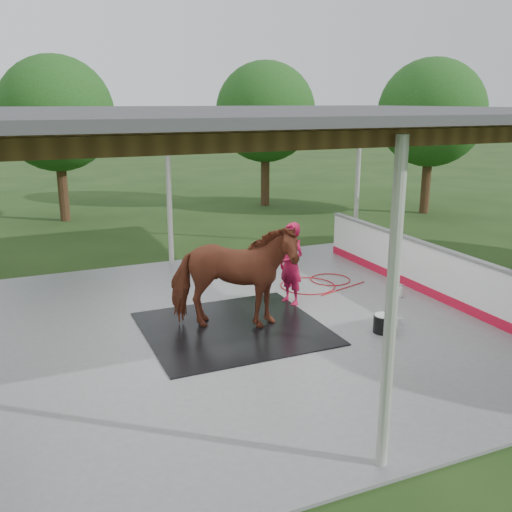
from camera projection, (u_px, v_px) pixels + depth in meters
name	position (u px, v px, depth m)	size (l,w,h in m)	color
ground	(237.00, 328.00, 10.97)	(100.00, 100.00, 0.00)	#1E3814
concrete_slab	(237.00, 327.00, 10.96)	(12.00, 10.00, 0.05)	slate
pavilion_structure	(235.00, 116.00, 9.92)	(12.60, 10.60, 4.05)	beige
dasher_board	(430.00, 271.00, 12.57)	(0.16, 8.00, 1.15)	red
tree_belt	(232.00, 125.00, 10.88)	(28.00, 28.00, 5.80)	#382314
rubber_mat	(233.00, 328.00, 10.80)	(3.28, 3.07, 0.02)	black
horse	(233.00, 277.00, 10.53)	(1.09, 2.38, 2.01)	brown
handler	(291.00, 264.00, 11.96)	(0.64, 0.42, 1.75)	#AD123A
wash_bucket	(383.00, 323.00, 10.60)	(0.38, 0.38, 0.35)	black
soap_bottle_a	(401.00, 291.00, 12.48)	(0.12, 0.12, 0.32)	silver
soap_bottle_b	(400.00, 319.00, 11.00)	(0.09, 0.09, 0.20)	#338CD8
hose_coil	(317.00, 283.00, 13.45)	(2.02, 1.44, 0.02)	#A20B10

